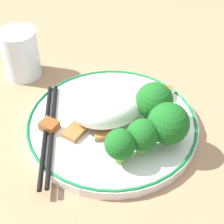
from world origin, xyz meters
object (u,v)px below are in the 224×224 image
object	(u,v)px
broccoli_mid_left	(154,101)
drinking_glass	(21,54)
broccoli_back_right	(168,124)
chopsticks	(49,133)
plate	(112,124)
broccoli_back_left	(120,145)
broccoli_back_center	(142,135)

from	to	relation	value
broccoli_mid_left	drinking_glass	size ratio (longest dim) A/B	0.75
broccoli_back_right	chopsticks	world-z (taller)	broccoli_back_right
plate	drinking_glass	size ratio (longest dim) A/B	3.00
broccoli_back_right	broccoli_mid_left	bearing A→B (deg)	93.80
broccoli_back_right	chopsticks	bearing A→B (deg)	160.50
broccoli_back_left	chopsticks	xyz separation A→B (m)	(-0.09, 0.07, -0.03)
broccoli_back_left	broccoli_mid_left	xyz separation A→B (m)	(0.07, 0.06, 0.01)
plate	broccoli_mid_left	xyz separation A→B (m)	(0.06, -0.01, 0.04)
broccoli_back_center	chopsticks	world-z (taller)	broccoli_back_center
chopsticks	plate	bearing A→B (deg)	1.86
broccoli_back_right	broccoli_mid_left	world-z (taller)	same
chopsticks	drinking_glass	xyz separation A→B (m)	(-0.02, 0.18, 0.02)
broccoli_back_center	drinking_glass	distance (m)	0.28
broccoli_mid_left	chopsticks	distance (m)	0.16
drinking_glass	broccoli_mid_left	bearing A→B (deg)	-46.52
chopsticks	broccoli_back_right	bearing A→B (deg)	-19.50
broccoli_back_left	drinking_glass	distance (m)	0.27
broccoli_back_left	broccoli_back_right	distance (m)	0.07
broccoli_back_left	broccoli_mid_left	world-z (taller)	broccoli_mid_left
broccoli_back_right	drinking_glass	world-z (taller)	drinking_glass
broccoli_back_right	drinking_glass	distance (m)	0.30
plate	chopsticks	size ratio (longest dim) A/B	1.28
broccoli_back_center	chopsticks	bearing A→B (deg)	151.64
broccoli_back_center	broccoli_mid_left	xyz separation A→B (m)	(0.04, 0.06, 0.00)
drinking_glass	broccoli_back_center	bearing A→B (deg)	-59.90
broccoli_back_left	broccoli_back_center	size ratio (longest dim) A/B	0.97
broccoli_back_left	chopsticks	bearing A→B (deg)	140.00
broccoli_back_right	drinking_glass	xyz separation A→B (m)	(-0.18, 0.24, -0.01)
broccoli_mid_left	drinking_glass	distance (m)	0.26
broccoli_mid_left	chopsticks	xyz separation A→B (m)	(-0.16, 0.01, -0.03)
broccoli_back_right	broccoli_back_left	bearing A→B (deg)	-167.59
broccoli_back_left	broccoli_back_center	xyz separation A→B (m)	(0.03, 0.01, 0.00)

